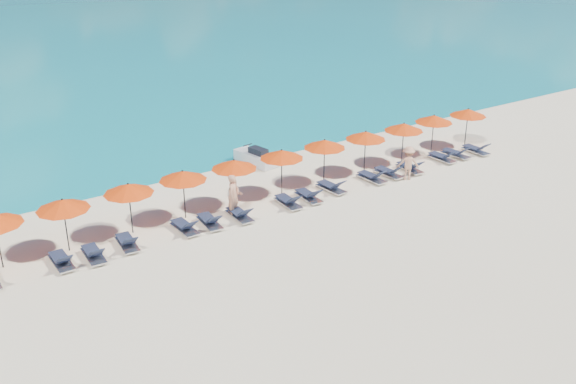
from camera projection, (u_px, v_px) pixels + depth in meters
ground at (329, 242)px, 26.38m from camera, size 1400.00×1400.00×0.00m
jetski at (256, 157)px, 34.77m from camera, size 1.40×2.74×0.93m
beachgoer_a at (234, 195)px, 28.43m from camera, size 0.84×0.79×1.94m
beachgoer_b at (235, 197)px, 28.72m from camera, size 0.80×0.48×1.61m
beachgoer_c at (408, 163)px, 32.50m from camera, size 1.24×1.07×1.76m
umbrella_2 at (63, 205)px, 24.94m from camera, size 2.10×2.10×2.28m
umbrella_3 at (128, 189)px, 26.43m from camera, size 2.10×2.10×2.28m
umbrella_4 at (183, 176)px, 27.79m from camera, size 2.10×2.10×2.28m
umbrella_5 at (234, 164)px, 29.07m from camera, size 2.10×2.10×2.28m
umbrella_6 at (282, 154)px, 30.34m from camera, size 2.10×2.10×2.28m
umbrella_7 at (325, 144)px, 31.76m from camera, size 2.10×2.10×2.28m
umbrella_8 at (366, 135)px, 33.00m from camera, size 2.10×2.10×2.28m
umbrella_9 at (404, 127)px, 34.34m from camera, size 2.10×2.10×2.28m
umbrella_10 at (434, 119)px, 35.77m from camera, size 2.10×2.10×2.28m
umbrella_11 at (468, 112)px, 36.98m from camera, size 2.10×2.10×2.28m
lounger_3 at (62, 261)px, 24.48m from camera, size 0.62×1.70×0.66m
lounger_4 at (94, 254)px, 24.98m from camera, size 0.70×1.73×0.66m
lounger_5 at (127, 242)px, 25.88m from camera, size 0.78×1.75×0.66m
lounger_6 at (185, 227)px, 27.19m from camera, size 0.68×1.72×0.66m
lounger_7 at (210, 221)px, 27.70m from camera, size 0.76×1.74×0.66m
lounger_8 at (240, 214)px, 28.35m from camera, size 0.66×1.72×0.66m
lounger_9 at (288, 201)px, 29.64m from camera, size 0.71×1.73×0.66m
lounger_10 at (309, 196)px, 30.28m from camera, size 0.72×1.73×0.66m
lounger_11 at (331, 187)px, 31.28m from camera, size 0.73×1.74×0.66m
lounger_12 at (372, 177)px, 32.49m from camera, size 0.70×1.73×0.66m
lounger_13 at (389, 172)px, 33.10m from camera, size 0.74×1.74×0.66m
lounger_14 at (410, 167)px, 33.77m from camera, size 0.78×1.75×0.66m
lounger_15 at (442, 157)px, 35.23m from camera, size 0.65×1.71×0.66m
lounger_16 at (456, 153)px, 35.81m from camera, size 0.78×1.75×0.66m
lounger_17 at (476, 149)px, 36.41m from camera, size 0.67×1.72×0.66m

